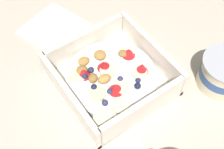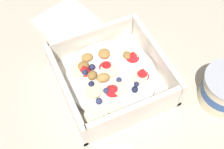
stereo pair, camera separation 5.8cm
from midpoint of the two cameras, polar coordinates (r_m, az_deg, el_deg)
The scene contains 3 objects.
ground_plane at distance 0.61m, azimuth 2.18°, elevation -1.15°, with size 2.40×2.40×0.00m, color beige.
fruit_bowl at distance 0.59m, azimuth 2.77°, elevation -0.70°, with size 0.20×0.20×0.06m.
folded_napkin at distance 0.71m, azimuth -6.13°, elevation 9.74°, with size 0.12×0.12×0.01m, color white.
Camera 2 is at (0.31, -0.14, 0.51)m, focal length 48.96 mm.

